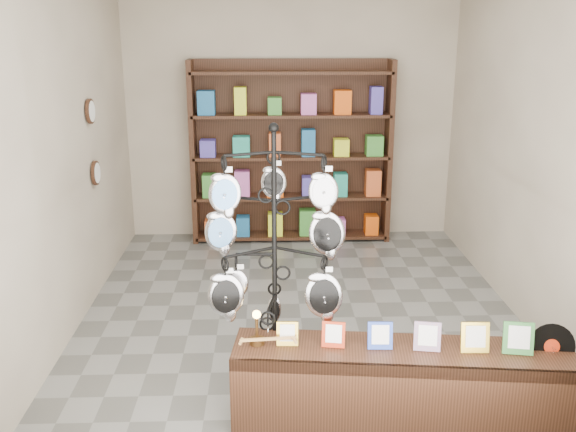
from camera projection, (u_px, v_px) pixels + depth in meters
name	position (u px, v px, depth m)	size (l,w,h in m)	color
ground	(301.00, 318.00, 5.90)	(5.00, 5.00, 0.00)	slate
room_envelope	(302.00, 117.00, 5.36)	(5.00, 5.00, 5.00)	beige
display_tree	(274.00, 248.00, 4.30)	(1.02, 0.84, 2.00)	black
front_shelf	(401.00, 385.00, 4.29)	(2.27, 0.70, 0.79)	black
back_shelving	(291.00, 158.00, 7.80)	(2.42, 0.36, 2.20)	black
wall_clocks	(93.00, 143.00, 6.16)	(0.03, 0.24, 0.84)	black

